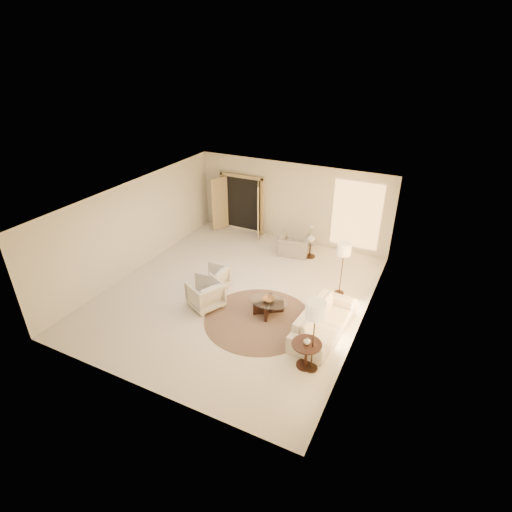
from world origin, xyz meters
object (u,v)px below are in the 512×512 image
at_px(sofa, 324,321).
at_px(side_table, 310,248).
at_px(side_vase, 311,238).
at_px(bowl, 268,299).
at_px(armchair_left, 213,278).
at_px(end_table, 306,351).
at_px(armchair_right, 205,293).
at_px(end_vase, 307,341).
at_px(coffee_table, 268,305).
at_px(floor_lamp_near, 344,251).
at_px(floor_lamp_far, 316,313).
at_px(accent_chair, 294,242).

height_order(sofa, side_table, sofa).
bearing_deg(side_vase, bowl, -88.66).
distance_m(armchair_left, end_table, 3.89).
distance_m(armchair_right, end_vase, 3.36).
height_order(sofa, armchair_right, armchair_right).
distance_m(armchair_left, coffee_table, 1.95).
bearing_deg(floor_lamp_near, side_table, 131.08).
xyz_separation_m(armchair_right, floor_lamp_near, (3.07, 2.23, 0.93)).
xyz_separation_m(coffee_table, floor_lamp_far, (1.70, -1.44, 1.25)).
height_order(coffee_table, end_table, end_table).
distance_m(side_table, bowl, 3.49).
height_order(sofa, floor_lamp_far, floor_lamp_far).
height_order(side_table, bowl, side_table).
height_order(bowl, end_vase, end_vase).
bearing_deg(end_vase, floor_lamp_far, -13.42).
bearing_deg(floor_lamp_near, armchair_left, -156.99).
distance_m(end_table, floor_lamp_near, 3.31).
height_order(end_table, side_vase, side_vase).
bearing_deg(coffee_table, armchair_right, -164.49).
distance_m(end_table, bowl, 2.10).
bearing_deg(end_vase, side_table, 108.47).
distance_m(end_table, side_table, 5.16).
bearing_deg(side_table, sofa, -65.71).
bearing_deg(floor_lamp_far, armchair_right, 163.66).
bearing_deg(armchair_right, side_table, -175.71).
relative_size(floor_lamp_far, bowl, 5.50).
height_order(accent_chair, floor_lamp_near, floor_lamp_near).
height_order(side_table, floor_lamp_near, floor_lamp_near).
bearing_deg(coffee_table, accent_chair, 100.59).
bearing_deg(bowl, floor_lamp_near, 51.19).
height_order(armchair_right, end_table, armchair_right).
bearing_deg(coffee_table, sofa, -4.67).
height_order(end_table, floor_lamp_far, floor_lamp_far).
xyz_separation_m(end_table, floor_lamp_far, (0.14, -0.03, 1.07)).
height_order(side_table, floor_lamp_far, floor_lamp_far).
xyz_separation_m(sofa, floor_lamp_near, (-0.13, 1.89, 1.02)).
bearing_deg(end_table, coffee_table, 137.84).
bearing_deg(floor_lamp_far, side_table, 109.83).
relative_size(end_table, bowl, 2.06).
xyz_separation_m(bowl, end_vase, (1.55, -1.41, 0.26)).
height_order(bowl, side_vase, side_vase).
xyz_separation_m(armchair_left, floor_lamp_far, (3.61, -1.79, 1.12)).
bearing_deg(side_table, floor_lamp_near, -48.92).
bearing_deg(side_table, armchair_left, -120.29).
xyz_separation_m(accent_chair, floor_lamp_far, (2.34, -4.87, 1.05)).
relative_size(armchair_right, side_vase, 3.04).
xyz_separation_m(end_table, side_table, (-1.64, 4.90, -0.09)).
bearing_deg(bowl, accent_chair, 100.59).
relative_size(side_table, end_vase, 3.47).
xyz_separation_m(accent_chair, side_vase, (0.56, 0.06, 0.24)).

